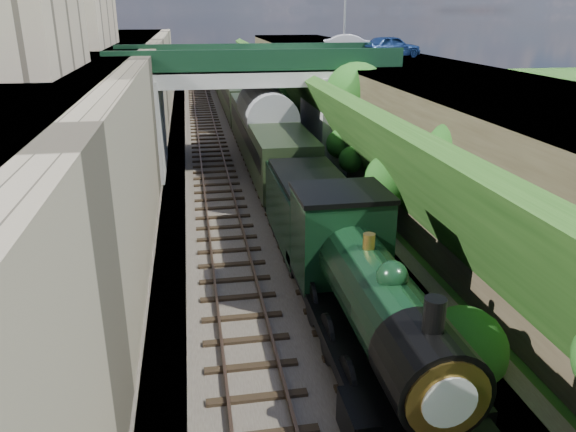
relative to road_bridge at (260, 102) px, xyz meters
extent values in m
cube|color=#473F38|center=(-0.94, -4.00, -3.98)|extent=(10.00, 90.00, 0.20)
cube|color=#756B56|center=(-6.44, -4.00, -0.58)|extent=(1.00, 90.00, 7.00)
cube|color=#262628|center=(-9.94, -4.00, -0.58)|extent=(6.00, 90.00, 7.00)
cube|color=#262628|center=(8.56, -4.00, -0.95)|extent=(8.00, 90.00, 6.25)
cube|color=#1E4714|center=(4.06, -4.00, -1.38)|extent=(4.02, 90.00, 6.36)
sphere|color=#194C14|center=(2.67, -21.48, -3.43)|extent=(2.36, 2.36, 2.36)
sphere|color=#194C14|center=(4.59, -19.69, -0.31)|extent=(1.40, 1.40, 1.40)
sphere|color=#194C14|center=(5.06, -15.09, 0.46)|extent=(2.06, 2.06, 2.06)
sphere|color=#194C14|center=(3.86, -12.02, -1.49)|extent=(2.16, 2.16, 2.16)
sphere|color=#194C14|center=(4.49, -9.76, -0.48)|extent=(2.25, 2.25, 2.25)
sphere|color=#194C14|center=(3.63, -7.15, -1.87)|extent=(1.31, 1.31, 1.31)
sphere|color=#194C14|center=(3.75, -4.51, -1.67)|extent=(1.58, 1.58, 1.58)
sphere|color=#194C14|center=(5.12, -1.62, 0.56)|extent=(2.20, 2.20, 2.20)
sphere|color=#194C14|center=(2.66, 2.82, -3.44)|extent=(1.48, 1.48, 1.48)
sphere|color=#194C14|center=(5.30, 4.25, 0.84)|extent=(1.89, 1.89, 1.89)
sphere|color=#194C14|center=(5.00, 7.70, 0.35)|extent=(1.59, 1.59, 1.59)
sphere|color=#194C14|center=(4.15, 11.81, -1.02)|extent=(2.34, 2.34, 2.34)
sphere|color=#194C14|center=(3.14, 13.96, -2.66)|extent=(1.38, 1.38, 1.38)
sphere|color=#194C14|center=(4.71, 17.90, -0.11)|extent=(1.83, 1.83, 1.83)
sphere|color=#194C14|center=(2.69, 19.86, -3.39)|extent=(1.63, 1.63, 1.63)
sphere|color=#194C14|center=(4.48, 23.83, -0.48)|extent=(1.66, 1.66, 1.66)
sphere|color=#194C14|center=(5.06, 25.51, 0.46)|extent=(2.05, 2.05, 2.05)
sphere|color=#194C14|center=(4.05, 28.10, -1.19)|extent=(1.69, 1.69, 1.69)
cube|color=black|center=(-2.94, -4.00, -3.84)|extent=(2.50, 90.00, 0.07)
cube|color=brown|center=(-3.66, -4.00, -3.75)|extent=(0.08, 90.00, 0.14)
cube|color=brown|center=(-2.23, -4.00, -3.75)|extent=(0.08, 90.00, 0.14)
cube|color=black|center=(0.26, -4.00, -3.84)|extent=(2.50, 90.00, 0.07)
cube|color=brown|center=(-0.46, -4.00, -3.75)|extent=(0.08, 90.00, 0.14)
cube|color=brown|center=(0.97, -4.00, -3.75)|extent=(0.08, 90.00, 0.14)
cube|color=gray|center=(-0.44, 0.00, 1.62)|extent=(16.00, 6.00, 0.90)
cube|color=#11301C|center=(-0.44, -2.85, 2.57)|extent=(16.00, 0.30, 1.20)
cube|color=#11301C|center=(-0.44, 2.85, 2.57)|extent=(16.00, 0.30, 1.20)
cube|color=gray|center=(-6.44, 0.00, -1.23)|extent=(1.40, 6.40, 5.70)
cube|color=gray|center=(4.26, 0.00, -1.23)|extent=(2.40, 6.40, 5.70)
cube|color=gray|center=(-10.44, -10.00, 4.92)|extent=(4.00, 8.00, 4.00)
cylinder|color=black|center=(4.86, -3.43, -1.88)|extent=(0.30, 0.30, 4.40)
sphere|color=#194C14|center=(4.86, -3.43, 0.72)|extent=(3.60, 3.60, 3.60)
sphere|color=#194C14|center=(5.36, -2.63, 0.12)|extent=(2.40, 2.40, 2.40)
cylinder|color=gray|center=(6.82, 6.66, 5.17)|extent=(0.14, 0.14, 6.00)
imported|color=navy|center=(9.05, 3.23, 2.88)|extent=(4.44, 2.84, 1.41)
imported|color=silver|center=(7.51, 7.01, 2.84)|extent=(4.25, 2.18, 1.33)
cube|color=black|center=(0.26, -21.36, -3.58)|extent=(2.40, 8.40, 0.60)
cube|color=black|center=(0.26, -20.36, -3.03)|extent=(2.70, 10.00, 0.35)
cylinder|color=black|center=(0.26, -21.16, -1.73)|extent=(1.90, 5.60, 1.90)
cylinder|color=black|center=(0.26, -24.46, -1.73)|extent=(1.96, 1.80, 1.96)
cylinder|color=white|center=(0.26, -25.44, -1.73)|extent=(1.10, 0.05, 1.10)
cylinder|color=black|center=(0.26, -24.46, -0.53)|extent=(0.44, 0.44, 0.90)
sphere|color=black|center=(0.26, -22.16, -0.73)|extent=(0.76, 0.76, 0.76)
cylinder|color=#A57F33|center=(0.26, -20.36, -0.63)|extent=(0.32, 0.32, 0.50)
cube|color=black|center=(0.26, -17.56, -1.58)|extent=(2.75, 2.40, 2.80)
cube|color=black|center=(0.26, -17.56, -0.13)|extent=(2.85, 2.50, 0.15)
cube|color=black|center=(-0.99, -23.96, -3.23)|extent=(0.60, 1.40, 0.90)
cube|color=black|center=(1.51, -23.96, -3.23)|extent=(0.60, 1.40, 0.90)
cube|color=black|center=(0.26, -13.16, -3.63)|extent=(2.30, 6.00, 0.50)
cube|color=black|center=(0.26, -13.16, -3.38)|extent=(2.60, 6.00, 0.50)
cube|color=black|center=(0.26, -13.16, -2.18)|extent=(2.70, 6.00, 2.40)
cube|color=black|center=(0.26, -13.16, -0.93)|extent=(2.50, 5.60, 0.20)
cube|color=black|center=(0.26, -0.56, -3.68)|extent=(2.30, 17.00, 0.40)
cube|color=black|center=(0.26, -0.56, -3.43)|extent=(2.50, 17.00, 0.50)
cube|color=black|center=(0.26, -0.56, -1.93)|extent=(2.80, 18.00, 2.70)
cube|color=slate|center=(0.26, -0.56, -0.43)|extent=(2.90, 18.00, 0.50)
cube|color=black|center=(0.26, 18.24, -3.68)|extent=(2.30, 17.00, 0.40)
cube|color=black|center=(0.26, 18.24, -3.43)|extent=(2.50, 17.00, 0.50)
cube|color=black|center=(0.26, 18.24, -1.93)|extent=(2.80, 18.00, 2.70)
cube|color=slate|center=(0.26, 18.24, -0.43)|extent=(2.90, 18.00, 0.50)
cube|color=black|center=(0.26, 37.04, -3.68)|extent=(2.30, 17.00, 0.40)
cube|color=black|center=(0.26, 37.04, -3.43)|extent=(2.50, 17.00, 0.50)
cube|color=black|center=(0.26, 37.04, -1.93)|extent=(2.80, 18.00, 2.70)
cube|color=slate|center=(0.26, 37.04, -0.43)|extent=(2.90, 18.00, 0.50)
camera|label=1|loc=(-4.16, -33.32, 5.08)|focal=35.00mm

